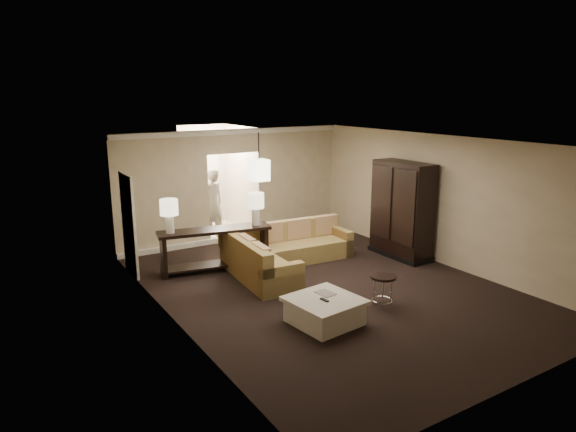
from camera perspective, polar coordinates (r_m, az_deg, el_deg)
ground at (r=9.99m, az=4.46°, el=-8.01°), size 8.00×8.00×0.00m
wall_back at (r=12.93m, az=-6.00°, el=3.41°), size 6.00×0.04×2.80m
wall_front at (r=6.92m, az=24.84°, el=-6.89°), size 6.00×0.04×2.80m
wall_left at (r=8.20m, az=-12.53°, el=-2.83°), size 0.04×8.00×2.80m
wall_right at (r=11.57m, az=16.66°, el=1.70°), size 0.04×8.00×2.80m
ceiling at (r=9.33m, az=4.78°, el=8.19°), size 6.00×8.00×0.02m
crown_molding at (r=12.72m, az=-6.05°, el=9.28°), size 6.00×0.10×0.12m
baseboard at (r=13.19m, az=-5.76°, el=-2.37°), size 6.00×0.10×0.12m
side_door at (r=10.89m, az=-17.27°, el=-0.96°), size 0.05×0.90×2.10m
foyer at (r=14.15m, az=-8.39°, el=3.81°), size 1.44×2.02×2.80m
sectional_sofa at (r=10.96m, az=-0.80°, el=-4.07°), size 3.06×2.38×0.87m
coffee_table at (r=8.49m, az=4.07°, el=-10.43°), size 1.17×1.17×0.45m
console_table at (r=10.88m, az=-8.12°, el=-3.27°), size 2.40×0.97×0.91m
armoire at (r=11.85m, az=12.53°, el=0.45°), size 0.65×1.51×2.17m
drink_table at (r=9.21m, az=10.49°, el=-7.46°), size 0.45×0.45×0.56m
table_lamp_left at (r=10.52m, az=-13.07°, el=0.58°), size 0.36×0.36×0.69m
table_lamp_right at (r=10.90m, az=-3.62°, el=1.37°), size 0.36×0.36×0.69m
pendant_light at (r=11.70m, az=-3.25°, el=5.13°), size 0.38×0.38×1.09m
person at (r=13.15m, az=-8.43°, el=1.73°), size 0.82×0.64×2.00m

